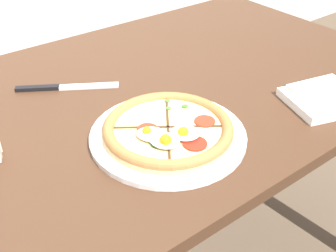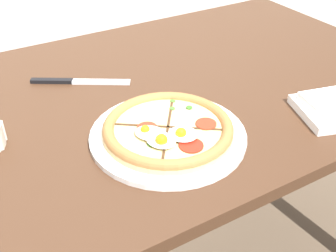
{
  "view_description": "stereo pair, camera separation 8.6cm",
  "coord_description": "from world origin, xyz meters",
  "px_view_note": "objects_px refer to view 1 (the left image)",
  "views": [
    {
      "loc": [
        -0.45,
        -0.76,
        1.29
      ],
      "look_at": [
        -0.02,
        -0.19,
        0.81
      ],
      "focal_mm": 45.0,
      "sensor_mm": 36.0,
      "label": 1
    },
    {
      "loc": [
        -0.38,
        -0.8,
        1.29
      ],
      "look_at": [
        -0.02,
        -0.19,
        0.81
      ],
      "focal_mm": 45.0,
      "sensor_mm": 36.0,
      "label": 2
    }
  ],
  "objects_px": {
    "dining_table": "(128,131)",
    "napkin_folded": "(325,97)",
    "pizza": "(168,131)",
    "knife_main": "(66,87)"
  },
  "relations": [
    {
      "from": "dining_table",
      "to": "pizza",
      "type": "height_order",
      "value": "pizza"
    },
    {
      "from": "dining_table",
      "to": "pizza",
      "type": "distance_m",
      "value": 0.23
    },
    {
      "from": "dining_table",
      "to": "napkin_folded",
      "type": "relative_size",
      "value": 7.52
    },
    {
      "from": "dining_table",
      "to": "pizza",
      "type": "relative_size",
      "value": 4.79
    },
    {
      "from": "dining_table",
      "to": "napkin_folded",
      "type": "height_order",
      "value": "napkin_folded"
    },
    {
      "from": "napkin_folded",
      "to": "knife_main",
      "type": "height_order",
      "value": "napkin_folded"
    },
    {
      "from": "dining_table",
      "to": "knife_main",
      "type": "relative_size",
      "value": 6.91
    },
    {
      "from": "pizza",
      "to": "knife_main",
      "type": "height_order",
      "value": "pizza"
    },
    {
      "from": "pizza",
      "to": "napkin_folded",
      "type": "relative_size",
      "value": 1.57
    },
    {
      "from": "dining_table",
      "to": "knife_main",
      "type": "bearing_deg",
      "value": 125.61
    }
  ]
}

